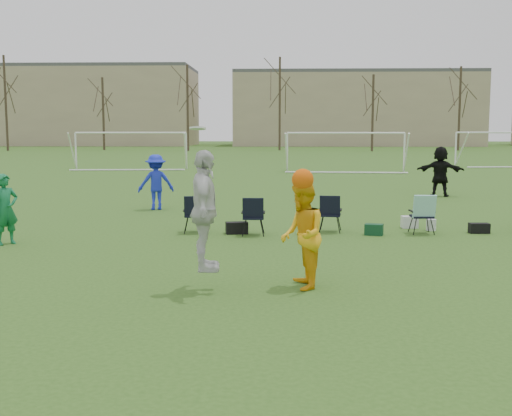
{
  "coord_description": "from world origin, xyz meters",
  "views": [
    {
      "loc": [
        -0.26,
        -8.53,
        2.66
      ],
      "look_at": [
        -0.64,
        2.87,
        1.25
      ],
      "focal_mm": 45.0,
      "sensor_mm": 36.0,
      "label": 1
    }
  ],
  "objects_px": {
    "fielder_green_near": "(6,209)",
    "goal_mid": "(345,141)",
    "fielder_blue": "(156,182)",
    "fielder_black": "(440,171)",
    "center_contest": "(254,222)",
    "goal_left": "(131,140)",
    "goal_right": "(505,139)"
  },
  "relations": [
    {
      "from": "fielder_green_near",
      "to": "goal_mid",
      "type": "bearing_deg",
      "value": 19.39
    },
    {
      "from": "fielder_blue",
      "to": "fielder_black",
      "type": "xyz_separation_m",
      "value": [
        10.45,
        4.54,
        0.08
      ]
    },
    {
      "from": "center_contest",
      "to": "goal_mid",
      "type": "distance_m",
      "value": 30.49
    },
    {
      "from": "fielder_green_near",
      "to": "goal_left",
      "type": "distance_m",
      "value": 28.32
    },
    {
      "from": "fielder_green_near",
      "to": "goal_mid",
      "type": "height_order",
      "value": "goal_mid"
    },
    {
      "from": "fielder_blue",
      "to": "center_contest",
      "type": "relative_size",
      "value": 0.67
    },
    {
      "from": "fielder_green_near",
      "to": "center_contest",
      "type": "relative_size",
      "value": 0.61
    },
    {
      "from": "fielder_green_near",
      "to": "goal_mid",
      "type": "xyz_separation_m",
      "value": [
        10.52,
        26.08,
        1.1
      ]
    },
    {
      "from": "goal_left",
      "to": "center_contest",
      "type": "bearing_deg",
      "value": -78.74
    },
    {
      "from": "fielder_green_near",
      "to": "fielder_black",
      "type": "distance_m",
      "value": 16.86
    },
    {
      "from": "fielder_green_near",
      "to": "goal_right",
      "type": "height_order",
      "value": "goal_right"
    },
    {
      "from": "goal_right",
      "to": "fielder_green_near",
      "type": "bearing_deg",
      "value": -133.07
    },
    {
      "from": "goal_right",
      "to": "fielder_black",
      "type": "bearing_deg",
      "value": -123.05
    },
    {
      "from": "fielder_black",
      "to": "goal_right",
      "type": "relative_size",
      "value": 0.27
    },
    {
      "from": "center_contest",
      "to": "goal_mid",
      "type": "height_order",
      "value": "center_contest"
    },
    {
      "from": "fielder_green_near",
      "to": "fielder_blue",
      "type": "height_order",
      "value": "fielder_blue"
    },
    {
      "from": "fielder_blue",
      "to": "goal_right",
      "type": "bearing_deg",
      "value": -146.34
    },
    {
      "from": "fielder_blue",
      "to": "goal_right",
      "type": "relative_size",
      "value": 0.25
    },
    {
      "from": "goal_left",
      "to": "goal_right",
      "type": "bearing_deg",
      "value": 3.75
    },
    {
      "from": "fielder_black",
      "to": "fielder_green_near",
      "type": "bearing_deg",
      "value": 55.61
    },
    {
      "from": "center_contest",
      "to": "goal_right",
      "type": "relative_size",
      "value": 0.37
    },
    {
      "from": "fielder_green_near",
      "to": "center_contest",
      "type": "height_order",
      "value": "center_contest"
    },
    {
      "from": "fielder_blue",
      "to": "fielder_black",
      "type": "distance_m",
      "value": 11.4
    },
    {
      "from": "fielder_black",
      "to": "fielder_blue",
      "type": "bearing_deg",
      "value": 38.02
    },
    {
      "from": "fielder_green_near",
      "to": "fielder_blue",
      "type": "bearing_deg",
      "value": 22.34
    },
    {
      "from": "goal_right",
      "to": "center_contest",
      "type": "bearing_deg",
      "value": -122.72
    },
    {
      "from": "goal_mid",
      "to": "fielder_blue",
      "type": "bearing_deg",
      "value": -108.93
    },
    {
      "from": "center_contest",
      "to": "fielder_blue",
      "type": "bearing_deg",
      "value": 108.97
    },
    {
      "from": "fielder_blue",
      "to": "fielder_black",
      "type": "relative_size",
      "value": 0.92
    },
    {
      "from": "fielder_green_near",
      "to": "fielder_black",
      "type": "bearing_deg",
      "value": -7.55
    },
    {
      "from": "goal_left",
      "to": "goal_right",
      "type": "relative_size",
      "value": 1.01
    },
    {
      "from": "fielder_blue",
      "to": "center_contest",
      "type": "distance_m",
      "value": 11.19
    }
  ]
}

